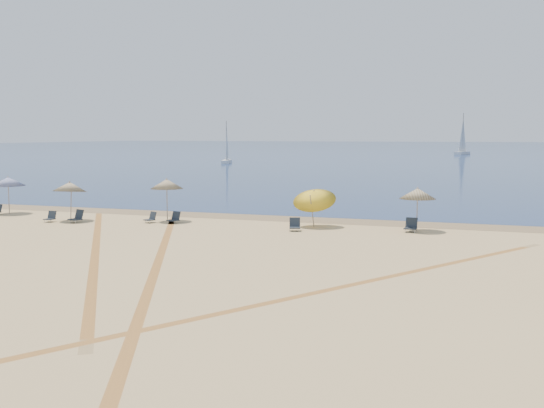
% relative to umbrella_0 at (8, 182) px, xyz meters
% --- Properties ---
extents(ground, '(160.00, 160.00, 0.00)m').
position_rel_umbrella_0_xyz_m(ground, '(17.88, -20.72, -2.04)').
color(ground, tan).
rests_on(ground, ground).
extents(ocean, '(500.00, 500.00, 0.00)m').
position_rel_umbrella_0_xyz_m(ocean, '(17.88, 204.28, -2.04)').
color(ocean, '#0C2151').
rests_on(ocean, ground).
extents(wet_sand, '(500.00, 500.00, 0.00)m').
position_rel_umbrella_0_xyz_m(wet_sand, '(17.88, 3.28, -2.04)').
color(wet_sand, olive).
rests_on(wet_sand, ground).
extents(umbrella_0, '(2.12, 2.12, 2.39)m').
position_rel_umbrella_0_xyz_m(umbrella_0, '(0.00, 0.00, 0.00)').
color(umbrella_0, gray).
rests_on(umbrella_0, ground).
extents(umbrella_1, '(1.96, 2.00, 2.35)m').
position_rel_umbrella_0_xyz_m(umbrella_1, '(5.76, -1.61, -0.06)').
color(umbrella_1, gray).
rests_on(umbrella_1, ground).
extents(umbrella_2, '(1.90, 1.90, 2.51)m').
position_rel_umbrella_0_xyz_m(umbrella_2, '(11.24, -0.04, 0.12)').
color(umbrella_2, gray).
rests_on(umbrella_2, ground).
extents(umbrella_3, '(2.35, 2.35, 2.48)m').
position_rel_umbrella_0_xyz_m(umbrella_3, '(19.91, 0.39, -0.35)').
color(umbrella_3, gray).
rests_on(umbrella_3, ground).
extents(umbrella_4, '(1.89, 1.89, 2.30)m').
position_rel_umbrella_0_xyz_m(umbrella_4, '(25.39, 0.68, -0.08)').
color(umbrella_4, gray).
rests_on(umbrella_4, ground).
extents(chair_1, '(0.51, 0.60, 0.62)m').
position_rel_umbrella_0_xyz_m(chair_1, '(4.98, -2.41, -1.77)').
color(chair_1, black).
rests_on(chair_1, ground).
extents(chair_2, '(0.79, 0.86, 0.73)m').
position_rel_umbrella_0_xyz_m(chair_2, '(6.62, -2.20, -1.72)').
color(chair_2, black).
rests_on(chair_2, ground).
extents(chair_3, '(0.72, 0.76, 0.62)m').
position_rel_umbrella_0_xyz_m(chair_3, '(10.65, -0.91, -1.77)').
color(chair_3, black).
rests_on(chair_3, ground).
extents(chair_4, '(0.70, 0.76, 0.66)m').
position_rel_umbrella_0_xyz_m(chair_4, '(12.02, -0.68, -1.75)').
color(chair_4, black).
rests_on(chair_4, ground).
extents(chair_5, '(0.73, 0.79, 0.68)m').
position_rel_umbrella_0_xyz_m(chair_5, '(19.32, -1.29, -1.75)').
color(chair_5, black).
rests_on(chair_5, ground).
extents(chair_6, '(0.66, 0.75, 0.73)m').
position_rel_umbrella_0_xyz_m(chair_6, '(25.14, 0.22, -1.72)').
color(chair_6, black).
rests_on(chair_6, ground).
extents(sailboat_0, '(2.43, 5.07, 7.32)m').
position_rel_umbrella_0_xyz_m(sailboat_0, '(-13.60, 69.89, 0.17)').
color(sailboat_0, white).
rests_on(sailboat_0, ocean).
extents(sailboat_2, '(3.78, 7.10, 10.28)m').
position_rel_umbrella_0_xyz_m(sailboat_2, '(24.40, 131.06, 1.06)').
color(sailboat_2, white).
rests_on(sailboat_2, ocean).
extents(tire_tracks, '(50.47, 45.17, 0.00)m').
position_rel_umbrella_0_xyz_m(tire_tracks, '(17.30, -11.24, -2.04)').
color(tire_tracks, tan).
rests_on(tire_tracks, ground).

